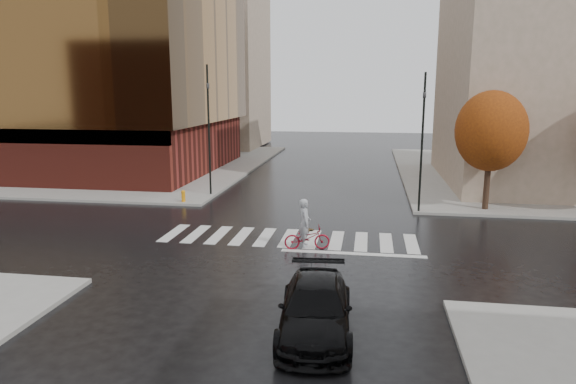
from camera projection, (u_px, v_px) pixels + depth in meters
name	position (u px, v px, depth m)	size (l,w,h in m)	color
ground	(287.00, 241.00, 22.97)	(120.00, 120.00, 0.00)	black
sidewalk_nw	(96.00, 163.00, 46.53)	(30.00, 30.00, 0.15)	gray
crosswalk	(288.00, 238.00, 23.45)	(12.00, 3.00, 0.01)	silver
office_glass	(58.00, 69.00, 42.15)	(27.00, 19.00, 16.00)	maroon
building_ne_tan	(572.00, 52.00, 34.99)	(16.00, 16.00, 18.00)	gray
building_nw_far	(201.00, 59.00, 59.26)	(14.00, 12.00, 20.00)	gray
tree_ne_a	(491.00, 131.00, 27.71)	(3.80, 3.80, 6.50)	black
sedan	(316.00, 308.00, 14.25)	(1.99, 4.89, 1.42)	black
cyclist	(306.00, 232.00, 21.70)	(2.02, 1.04, 2.19)	maroon
traffic_light_nw	(209.00, 120.00, 31.70)	(0.23, 0.21, 8.01)	black
traffic_light_ne	(423.00, 133.00, 27.23)	(0.18, 0.21, 7.42)	black
fire_hydrant	(183.00, 195.00, 30.27)	(0.25, 0.25, 0.70)	orange
manhole	(308.00, 230.00, 24.79)	(0.58, 0.58, 0.01)	#4E381C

